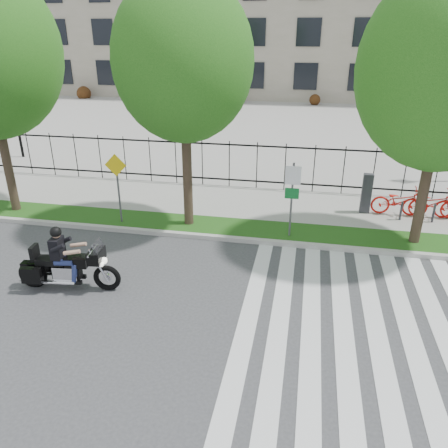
# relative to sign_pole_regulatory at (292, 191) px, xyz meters

# --- Properties ---
(ground) EXTENTS (120.00, 120.00, 0.00)m
(ground) POSITION_rel_sign_pole_regulatory_xyz_m (-2.90, -4.58, -1.74)
(ground) COLOR #3A3A3D
(ground) RESTS_ON ground
(curb) EXTENTS (60.00, 0.20, 0.15)m
(curb) POSITION_rel_sign_pole_regulatory_xyz_m (-2.90, -0.48, -1.66)
(curb) COLOR #AFADA5
(curb) RESTS_ON ground
(grass_verge) EXTENTS (60.00, 1.50, 0.15)m
(grass_verge) POSITION_rel_sign_pole_regulatory_xyz_m (-2.90, 0.37, -1.66)
(grass_verge) COLOR #1F4A12
(grass_verge) RESTS_ON ground
(sidewalk) EXTENTS (60.00, 3.50, 0.15)m
(sidewalk) POSITION_rel_sign_pole_regulatory_xyz_m (-2.90, 2.87, -1.66)
(sidewalk) COLOR #A19F97
(sidewalk) RESTS_ON ground
(plaza) EXTENTS (80.00, 34.00, 0.10)m
(plaza) POSITION_rel_sign_pole_regulatory_xyz_m (-2.90, 20.42, -1.69)
(plaza) COLOR #A19F97
(plaza) RESTS_ON ground
(crosswalk_stripes) EXTENTS (5.70, 8.00, 0.01)m
(crosswalk_stripes) POSITION_rel_sign_pole_regulatory_xyz_m (1.92, -4.58, -1.73)
(crosswalk_stripes) COLOR silver
(crosswalk_stripes) RESTS_ON ground
(iron_fence) EXTENTS (30.00, 0.06, 2.00)m
(iron_fence) POSITION_rel_sign_pole_regulatory_xyz_m (-2.90, 4.62, -0.59)
(iron_fence) COLOR black
(iron_fence) RESTS_ON sidewalk
(lamp_post_left) EXTENTS (1.06, 0.70, 4.25)m
(lamp_post_left) POSITION_rel_sign_pole_regulatory_xyz_m (-14.90, 7.42, 1.47)
(lamp_post_left) COLOR black
(lamp_post_left) RESTS_ON ground
(street_tree_1) EXTENTS (4.39, 4.39, 7.97)m
(street_tree_1) POSITION_rel_sign_pole_regulatory_xyz_m (-3.56, 0.37, 3.84)
(street_tree_1) COLOR #32241B
(street_tree_1) RESTS_ON grass_verge
(street_tree_2) EXTENTS (4.99, 4.99, 8.16)m
(street_tree_2) POSITION_rel_sign_pole_regulatory_xyz_m (4.01, 0.37, 3.69)
(street_tree_2) COLOR #32241B
(street_tree_2) RESTS_ON grass_verge
(sign_pole_regulatory) EXTENTS (0.50, 0.09, 2.50)m
(sign_pole_regulatory) POSITION_rel_sign_pole_regulatory_xyz_m (0.00, 0.00, 0.00)
(sign_pole_regulatory) COLOR #59595B
(sign_pole_regulatory) RESTS_ON grass_verge
(sign_pole_warning) EXTENTS (0.78, 0.09, 2.49)m
(sign_pole_warning) POSITION_rel_sign_pole_regulatory_xyz_m (-5.97, 0.00, 0.00)
(sign_pole_warning) COLOR #59595B
(sign_pole_warning) RESTS_ON grass_verge
(motorcycle_rider) EXTENTS (2.83, 0.94, 2.19)m
(motorcycle_rider) POSITION_rel_sign_pole_regulatory_xyz_m (-5.66, -4.18, -1.01)
(motorcycle_rider) COLOR black
(motorcycle_rider) RESTS_ON ground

